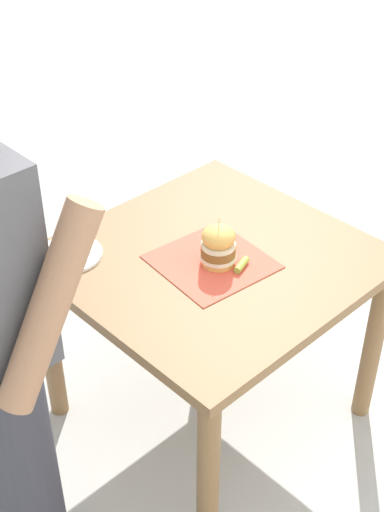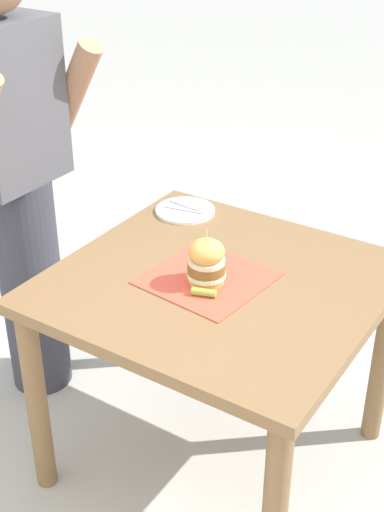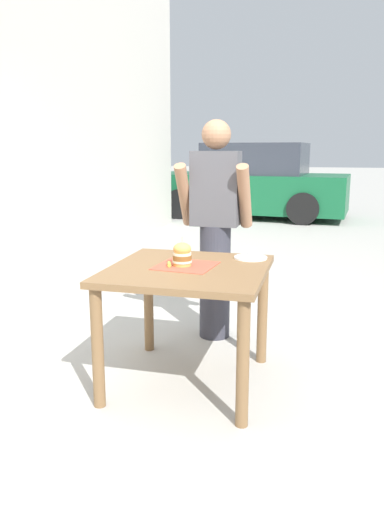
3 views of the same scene
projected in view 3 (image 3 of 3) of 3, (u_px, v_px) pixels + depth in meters
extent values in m
plane|color=#ADAAA3|center=(188.00, 381.00, 3.23)|extent=(80.00, 80.00, 0.00)
cube|color=brown|center=(188.00, 270.00, 3.08)|extent=(0.96, 0.99, 0.04)
cylinder|color=brown|center=(98.00, 348.00, 2.85)|extent=(0.07, 0.07, 0.72)
cylinder|color=brown|center=(243.00, 364.00, 2.64)|extent=(0.07, 0.07, 0.72)
cylinder|color=brown|center=(149.00, 303.00, 3.67)|extent=(0.07, 0.07, 0.72)
cylinder|color=brown|center=(262.00, 313.00, 3.46)|extent=(0.07, 0.07, 0.72)
cube|color=#D64C38|center=(186.00, 266.00, 3.10)|extent=(0.38, 0.38, 0.00)
cylinder|color=gold|center=(182.00, 264.00, 3.10)|extent=(0.11, 0.11, 0.02)
cylinder|color=beige|center=(182.00, 261.00, 3.10)|extent=(0.12, 0.12, 0.01)
cylinder|color=brown|center=(182.00, 258.00, 3.09)|extent=(0.12, 0.12, 0.03)
cylinder|color=beige|center=(182.00, 254.00, 3.09)|extent=(0.11, 0.11, 0.01)
ellipsoid|color=gold|center=(182.00, 249.00, 3.08)|extent=(0.11, 0.11, 0.08)
cylinder|color=#D1B77F|center=(182.00, 241.00, 3.07)|extent=(0.00, 0.00, 0.05)
cylinder|color=#8EA83D|center=(169.00, 264.00, 3.08)|extent=(0.05, 0.08, 0.02)
cylinder|color=white|center=(251.00, 258.00, 3.32)|extent=(0.22, 0.22, 0.01)
cylinder|color=silver|center=(248.00, 256.00, 3.32)|extent=(0.04, 0.17, 0.01)
cylinder|color=silver|center=(253.00, 256.00, 3.31)|extent=(0.03, 0.17, 0.01)
cylinder|color=#33333D|center=(215.00, 282.00, 3.93)|extent=(0.24, 0.24, 0.90)
cube|color=#4C4C51|center=(216.00, 189.00, 3.78)|extent=(0.36, 0.22, 0.56)
sphere|color=#9E7051|center=(216.00, 134.00, 3.70)|extent=(0.22, 0.22, 0.22)
cylinder|color=#9E7051|center=(185.00, 195.00, 3.79)|extent=(0.09, 0.34, 0.50)
cylinder|color=#9E7051|center=(245.00, 197.00, 3.68)|extent=(0.09, 0.34, 0.50)
cube|color=beige|center=(7.00, 9.00, 4.95)|extent=(0.30, 10.00, 5.67)
cube|color=#145933|center=(248.00, 192.00, 10.99)|extent=(4.33, 2.06, 0.80)
cube|color=#2D333D|center=(256.00, 159.00, 10.79)|extent=(2.23, 1.74, 0.66)
cylinder|color=black|center=(180.00, 204.00, 10.72)|extent=(0.66, 0.28, 0.64)
cylinder|color=black|center=(204.00, 197.00, 12.21)|extent=(0.66, 0.28, 0.64)
cylinder|color=black|center=(303.00, 209.00, 9.86)|extent=(0.66, 0.28, 0.64)
cylinder|color=black|center=(312.00, 201.00, 11.35)|extent=(0.66, 0.28, 0.64)
cube|color=navy|center=(7.00, 186.00, 12.76)|extent=(4.37, 2.17, 0.80)
cube|color=#2D333D|center=(9.00, 157.00, 12.55)|extent=(2.27, 1.79, 0.66)
cylinder|color=black|center=(28.00, 200.00, 11.60)|extent=(0.66, 0.29, 0.64)
cylinder|color=black|center=(69.00, 194.00, 13.07)|extent=(0.66, 0.29, 0.64)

